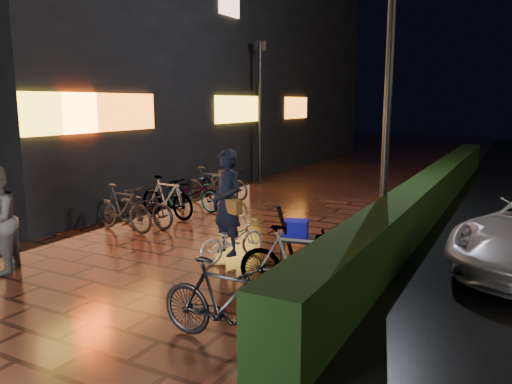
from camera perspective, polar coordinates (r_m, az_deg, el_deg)
The scene contains 10 objects.
ground at distance 8.54m, azimuth -12.66°, elevation -9.44°, with size 80.00×80.00×0.00m, color #381911.
hedge at distance 14.37m, azimuth 19.69°, elevation 0.26°, with size 0.70×20.00×1.00m, color black.
storefront_block at distance 23.03m, azimuth -12.35°, elevation 14.14°, with size 12.09×22.00×9.00m.
lamp_post_hedge at distance 10.24m, azimuth 14.90°, elevation 11.64°, with size 0.53×0.30×5.73m.
lamp_post_sf at distance 17.74m, azimuth 0.46°, elevation 9.76°, with size 0.47×0.14×4.90m.
cyclist at distance 8.98m, azimuth -3.06°, elevation -3.21°, with size 0.98×1.50×2.03m.
traffic_barrier at distance 8.30m, azimuth 10.34°, elevation -7.15°, with size 0.61×1.91×0.77m.
cart_assembly at distance 8.94m, azimuth 4.46°, elevation -4.53°, with size 0.69×0.74×1.10m.
parked_bikes_storefront at distance 13.02m, azimuth -8.52°, elevation -0.26°, with size 2.00×5.03×1.04m.
parked_bikes_hedge at distance 6.71m, azimuth 0.86°, elevation -9.96°, with size 1.88×2.48×1.04m.
Camera 1 is at (5.34, -6.04, 2.84)m, focal length 35.00 mm.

